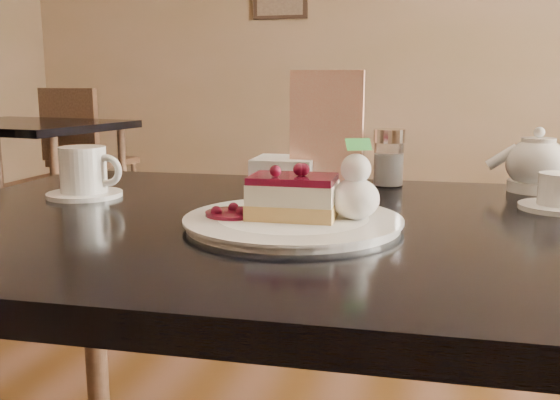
% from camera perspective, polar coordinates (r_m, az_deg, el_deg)
% --- Properties ---
extents(main_table, '(1.23, 0.85, 0.75)m').
position_cam_1_polar(main_table, '(0.94, 1.77, -6.39)').
color(main_table, black).
rests_on(main_table, ground).
extents(dessert_plate, '(0.30, 0.30, 0.01)m').
position_cam_1_polar(dessert_plate, '(0.87, 1.19, -2.02)').
color(dessert_plate, white).
rests_on(dessert_plate, main_table).
extents(cheesecake_slice, '(0.12, 0.09, 0.06)m').
position_cam_1_polar(cheesecake_slice, '(0.86, 1.20, 0.28)').
color(cheesecake_slice, tan).
rests_on(cheesecake_slice, dessert_plate).
extents(whipped_cream, '(0.07, 0.07, 0.06)m').
position_cam_1_polar(whipped_cream, '(0.86, 6.89, 0.13)').
color(whipped_cream, white).
rests_on(whipped_cream, dessert_plate).
extents(berry_sauce, '(0.08, 0.08, 0.01)m').
position_cam_1_polar(berry_sauce, '(0.88, -4.28, -1.25)').
color(berry_sauce, '#46051B').
rests_on(berry_sauce, dessert_plate).
extents(coffee_set, '(0.14, 0.13, 0.09)m').
position_cam_1_polar(coffee_set, '(1.14, -17.41, 2.24)').
color(coffee_set, white).
rests_on(coffee_set, main_table).
extents(tea_set, '(0.18, 0.28, 0.11)m').
position_cam_1_polar(tea_set, '(1.19, 22.69, 2.47)').
color(tea_set, white).
rests_on(tea_set, main_table).
extents(menu_card, '(0.14, 0.04, 0.22)m').
position_cam_1_polar(menu_card, '(1.21, 4.29, 6.55)').
color(menu_card, beige).
rests_on(menu_card, main_table).
extents(sugar_shaker, '(0.06, 0.06, 0.11)m').
position_cam_1_polar(sugar_shaker, '(1.21, 9.91, 3.87)').
color(sugar_shaker, white).
rests_on(sugar_shaker, main_table).
extents(napkin_stack, '(0.12, 0.12, 0.05)m').
position_cam_1_polar(napkin_stack, '(1.24, 0.47, 2.76)').
color(napkin_stack, white).
rests_on(napkin_stack, main_table).
extents(bg_table_far_left, '(1.08, 1.78, 1.19)m').
position_cam_1_polar(bg_table_far_left, '(3.67, -21.93, -3.82)').
color(bg_table_far_left, black).
rests_on(bg_table_far_left, ground).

